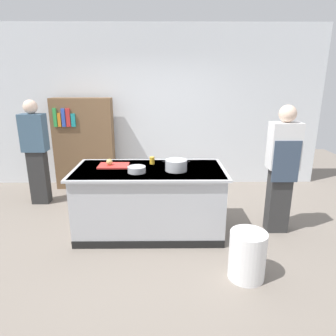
% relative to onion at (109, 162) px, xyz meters
% --- Properties ---
extents(ground_plane, '(10.00, 10.00, 0.00)m').
position_rel_onion_xyz_m(ground_plane, '(0.53, -0.11, -0.96)').
color(ground_plane, slate).
extents(back_wall, '(6.40, 0.12, 3.00)m').
position_rel_onion_xyz_m(back_wall, '(0.53, 1.99, 0.54)').
color(back_wall, silver).
rests_on(back_wall, ground_plane).
extents(counter_island, '(1.98, 0.98, 0.90)m').
position_rel_onion_xyz_m(counter_island, '(0.53, -0.11, -0.50)').
color(counter_island, '#B7BABF').
rests_on(counter_island, ground_plane).
extents(cutting_board, '(0.40, 0.28, 0.02)m').
position_rel_onion_xyz_m(cutting_board, '(0.05, 0.00, -0.05)').
color(cutting_board, red).
rests_on(cutting_board, counter_island).
extents(onion, '(0.08, 0.08, 0.08)m').
position_rel_onion_xyz_m(onion, '(0.00, 0.00, 0.00)').
color(onion, tan).
rests_on(onion, cutting_board).
extents(stock_pot, '(0.34, 0.28, 0.14)m').
position_rel_onion_xyz_m(stock_pot, '(0.89, -0.19, 0.01)').
color(stock_pot, '#B7BABF').
rests_on(stock_pot, counter_island).
extents(mixing_bowl, '(0.23, 0.23, 0.08)m').
position_rel_onion_xyz_m(mixing_bowl, '(0.39, -0.27, -0.02)').
color(mixing_bowl, '#B7BABF').
rests_on(mixing_bowl, counter_island).
extents(juice_cup, '(0.07, 0.07, 0.10)m').
position_rel_onion_xyz_m(juice_cup, '(0.57, 0.12, -0.01)').
color(juice_cup, yellow).
rests_on(juice_cup, counter_island).
extents(trash_bin, '(0.38, 0.38, 0.52)m').
position_rel_onion_xyz_m(trash_bin, '(1.60, -1.14, -0.70)').
color(trash_bin, white).
rests_on(trash_bin, ground_plane).
extents(person_chef, '(0.38, 0.25, 1.72)m').
position_rel_onion_xyz_m(person_chef, '(2.28, -0.11, -0.05)').
color(person_chef, '#323232').
rests_on(person_chef, ground_plane).
extents(person_guest, '(0.38, 0.24, 1.72)m').
position_rel_onion_xyz_m(person_guest, '(-1.36, 0.91, -0.05)').
color(person_guest, '#2C2C2C').
rests_on(person_guest, ground_plane).
extents(bookshelf, '(1.10, 0.31, 1.70)m').
position_rel_onion_xyz_m(bookshelf, '(-0.78, 1.69, -0.11)').
color(bookshelf, brown).
rests_on(bookshelf, ground_plane).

